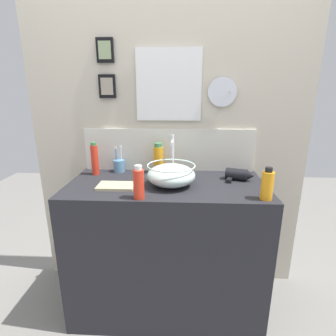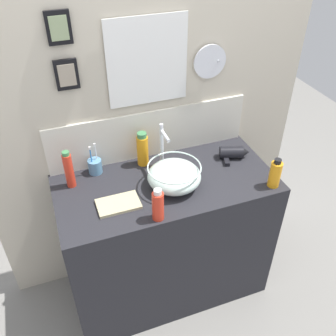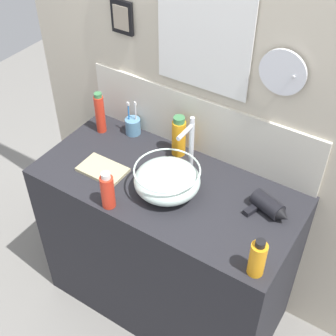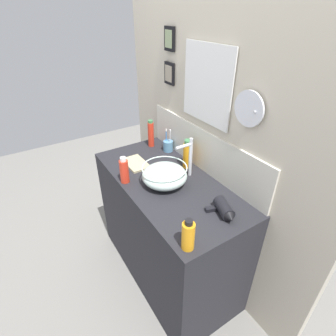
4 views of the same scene
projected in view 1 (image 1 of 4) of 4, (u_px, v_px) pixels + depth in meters
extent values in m
plane|color=gray|center=(167.00, 302.00, 1.91)|extent=(6.00, 6.00, 0.00)
cube|color=#232328|center=(167.00, 247.00, 1.78)|extent=(1.24, 0.59, 0.92)
cube|color=beige|center=(169.00, 127.00, 1.88)|extent=(1.97, 0.06, 2.47)
cube|color=beige|center=(169.00, 150.00, 1.89)|extent=(1.22, 0.02, 0.30)
cube|color=white|center=(169.00, 85.00, 1.76)|extent=(0.38, 0.01, 0.41)
cube|color=white|center=(169.00, 85.00, 1.76)|extent=(0.44, 0.01, 0.47)
cylinder|color=silver|center=(222.00, 92.00, 1.74)|extent=(0.19, 0.01, 0.19)
cylinder|color=silver|center=(229.00, 92.00, 1.76)|extent=(0.01, 0.06, 0.01)
cube|color=black|center=(105.00, 50.00, 1.71)|extent=(0.11, 0.02, 0.15)
cube|color=gray|center=(105.00, 50.00, 1.71)|extent=(0.08, 0.01, 0.11)
cube|color=black|center=(107.00, 86.00, 1.78)|extent=(0.11, 0.02, 0.15)
cube|color=gray|center=(107.00, 86.00, 1.77)|extent=(0.08, 0.01, 0.11)
ellipsoid|color=silver|center=(171.00, 175.00, 1.59)|extent=(0.30, 0.30, 0.13)
torus|color=silver|center=(171.00, 165.00, 1.58)|extent=(0.29, 0.29, 0.01)
torus|color=#B2B7BC|center=(171.00, 185.00, 1.61)|extent=(0.11, 0.11, 0.01)
cylinder|color=silver|center=(172.00, 158.00, 1.77)|extent=(0.02, 0.02, 0.25)
cylinder|color=silver|center=(172.00, 142.00, 1.69)|extent=(0.02, 0.12, 0.02)
cylinder|color=silver|center=(172.00, 137.00, 1.73)|extent=(0.02, 0.02, 0.03)
cylinder|color=black|center=(237.00, 174.00, 1.71)|extent=(0.16, 0.12, 0.08)
cone|color=black|center=(251.00, 176.00, 1.68)|extent=(0.06, 0.07, 0.06)
cube|color=black|center=(230.00, 180.00, 1.68)|extent=(0.06, 0.09, 0.02)
cylinder|color=#598CB2|center=(119.00, 166.00, 1.88)|extent=(0.08, 0.08, 0.09)
cylinder|color=white|center=(121.00, 159.00, 1.87)|extent=(0.01, 0.01, 0.17)
cube|color=white|center=(121.00, 147.00, 1.85)|extent=(0.01, 0.01, 0.02)
cylinder|color=blue|center=(116.00, 160.00, 1.86)|extent=(0.01, 0.01, 0.16)
cube|color=white|center=(116.00, 148.00, 1.83)|extent=(0.01, 0.01, 0.02)
cylinder|color=red|center=(95.00, 160.00, 1.80)|extent=(0.05, 0.05, 0.21)
cylinder|color=#3F7F4C|center=(93.00, 144.00, 1.77)|extent=(0.04, 0.04, 0.02)
cylinder|color=orange|center=(267.00, 186.00, 1.39)|extent=(0.06, 0.06, 0.15)
cylinder|color=black|center=(269.00, 170.00, 1.36)|extent=(0.04, 0.04, 0.02)
cylinder|color=orange|center=(158.00, 160.00, 1.84)|extent=(0.07, 0.07, 0.19)
cylinder|color=#3F7F4C|center=(158.00, 145.00, 1.81)|extent=(0.05, 0.05, 0.03)
cylinder|color=red|center=(139.00, 184.00, 1.40)|extent=(0.06, 0.06, 0.16)
cylinder|color=silver|center=(138.00, 168.00, 1.37)|extent=(0.04, 0.04, 0.03)
cube|color=tan|center=(116.00, 186.00, 1.58)|extent=(0.22, 0.14, 0.02)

